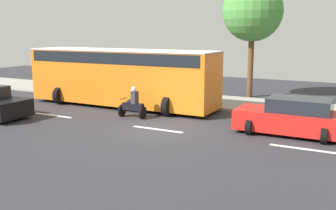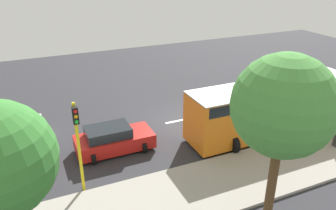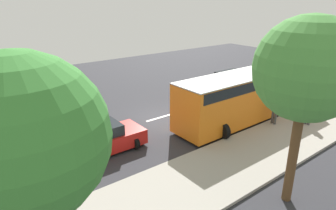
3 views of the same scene
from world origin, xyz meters
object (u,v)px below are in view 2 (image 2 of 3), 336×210
Objects in this scene: street_tree_north at (284,107)px; pedestrian_by_tree at (299,127)px; car_red at (113,139)px; city_bus at (273,104)px; motorcycle at (222,114)px; car_white at (5,129)px; car_black at (269,83)px; traffic_light_corner at (78,137)px.

pedestrian_by_tree is at bearing 127.74° from street_tree_north.
car_red is 0.39× the size of city_bus.
car_red is 2.82× the size of motorcycle.
city_bus is at bearing 69.86° from car_white.
car_black is (-3.66, 13.93, 0.00)m from car_red.
pedestrian_by_tree is 8.62m from street_tree_north.
car_white and car_red have the same top height.
car_white is at bearing -141.05° from street_tree_north.
car_black is 2.66× the size of pedestrian_by_tree.
city_bus is (5.45, -4.34, 1.13)m from car_black.
traffic_light_corner is (-0.61, -12.27, 1.87)m from pedestrian_by_tree.
car_red is 7.42m from motorcycle.
motorcycle is at bearing 109.38° from traffic_light_corner.
car_black is 0.41× the size of city_bus.
motorcycle reaches higher than car_black.
motorcycle is at bearing -146.88° from pedestrian_by_tree.
car_white is 6.69m from car_red.
street_tree_north is (5.19, 6.35, 2.40)m from traffic_light_corner.
traffic_light_corner is at bearing -129.27° from street_tree_north.
motorcycle is 4.80m from pedestrian_by_tree.
city_bus is 1.52× the size of street_tree_north.
street_tree_north is (8.59, -3.30, 4.69)m from motorcycle.
pedestrian_by_tree is (3.58, 10.02, 0.35)m from car_red.
street_tree_north is at bearing 38.95° from car_white.
car_black is at bearing 141.43° from city_bus.
motorcycle reaches higher than car_red.
city_bus is at bearing -38.57° from car_black.
city_bus is at bearing 79.46° from car_red.
traffic_light_corner is (2.97, -2.25, 2.22)m from car_red.
car_red is 10.24m from street_tree_north.
motorcycle is 0.34× the size of traffic_light_corner.
car_white is 2.63× the size of pedestrian_by_tree.
traffic_light_corner reaches higher than car_red.
city_bus reaches higher than motorcycle.
street_tree_north reaches higher than city_bus.
traffic_light_corner is at bearing -70.62° from motorcycle.
pedestrian_by_tree is 0.38× the size of traffic_light_corner.
street_tree_north is (11.92, 9.64, 4.62)m from car_white.
traffic_light_corner reaches higher than car_white.
pedestrian_by_tree is at bearing -28.30° from car_black.
motorcycle is at bearing -63.57° from car_black.
traffic_light_corner is (1.19, -11.83, 1.08)m from city_bus.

